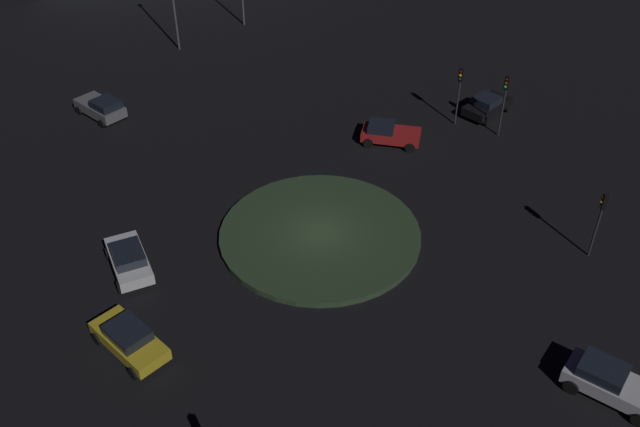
# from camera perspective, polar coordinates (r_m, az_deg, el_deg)

# --- Properties ---
(ground_plane) EXTENTS (118.40, 118.40, 0.00)m
(ground_plane) POSITION_cam_1_polar(r_m,az_deg,el_deg) (39.88, -0.00, -1.88)
(ground_plane) COLOR black
(roundabout_island) EXTENTS (11.39, 11.39, 0.34)m
(roundabout_island) POSITION_cam_1_polar(r_m,az_deg,el_deg) (39.78, -0.00, -1.69)
(roundabout_island) COLOR #2D4228
(roundabout_island) RESTS_ON ground_plane
(car_white) EXTENTS (3.55, 4.35, 1.49)m
(car_white) POSITION_cam_1_polar(r_m,az_deg,el_deg) (38.55, -15.24, -3.61)
(car_white) COLOR white
(car_white) RESTS_ON ground_plane
(car_yellow) EXTENTS (2.51, 4.40, 1.42)m
(car_yellow) POSITION_cam_1_polar(r_m,az_deg,el_deg) (34.44, -15.22, -9.78)
(car_yellow) COLOR gold
(car_yellow) RESTS_ON ground_plane
(car_black) EXTENTS (4.10, 2.64, 1.42)m
(car_black) POSITION_cam_1_polar(r_m,az_deg,el_deg) (52.51, 13.37, 8.55)
(car_black) COLOR black
(car_black) RESTS_ON ground_plane
(car_silver) EXTENTS (2.06, 4.14, 1.54)m
(car_silver) POSITION_cam_1_polar(r_m,az_deg,el_deg) (34.02, 22.49, -12.50)
(car_silver) COLOR silver
(car_silver) RESTS_ON ground_plane
(car_red) EXTENTS (3.23, 4.31, 1.39)m
(car_red) POSITION_cam_1_polar(r_m,az_deg,el_deg) (47.97, 5.62, 6.50)
(car_red) COLOR red
(car_red) RESTS_ON ground_plane
(car_grey) EXTENTS (2.40, 4.11, 1.55)m
(car_grey) POSITION_cam_1_polar(r_m,az_deg,el_deg) (53.07, -17.30, 8.23)
(car_grey) COLOR slate
(car_grey) RESTS_ON ground_plane
(traffic_light_east) EXTENTS (0.36, 0.31, 4.28)m
(traffic_light_east) POSITION_cam_1_polar(r_m,az_deg,el_deg) (49.68, 11.25, 10.15)
(traffic_light_east) COLOR #2D2D2D
(traffic_light_east) RESTS_ON ground_plane
(traffic_light_southeast) EXTENTS (0.37, 0.40, 4.10)m
(traffic_light_southeast) POSITION_cam_1_polar(r_m,az_deg,el_deg) (39.64, 21.78, 0.04)
(traffic_light_southeast) COLOR #2D2D2D
(traffic_light_southeast) RESTS_ON ground_plane
(traffic_light_east_near) EXTENTS (0.38, 0.34, 4.47)m
(traffic_light_east_near) POSITION_cam_1_polar(r_m,az_deg,el_deg) (48.91, 14.76, 9.33)
(traffic_light_east_near) COLOR #2D2D2D
(traffic_light_east_near) RESTS_ON ground_plane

